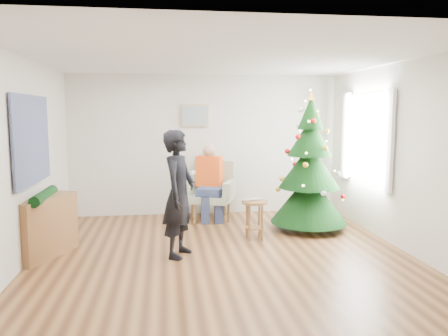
{
  "coord_description": "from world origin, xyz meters",
  "views": [
    {
      "loc": [
        -0.74,
        -5.65,
        1.89
      ],
      "look_at": [
        0.1,
        0.6,
        1.1
      ],
      "focal_mm": 35.0,
      "sensor_mm": 36.0,
      "label": 1
    }
  ],
  "objects": [
    {
      "name": "floor",
      "position": [
        0.0,
        0.0,
        0.0
      ],
      "size": [
        5.0,
        5.0,
        0.0
      ],
      "primitive_type": "plane",
      "color": "brown",
      "rests_on": "ground"
    },
    {
      "name": "ceiling",
      "position": [
        0.0,
        0.0,
        2.6
      ],
      "size": [
        5.0,
        5.0,
        0.0
      ],
      "primitive_type": "plane",
      "rotation": [
        3.14,
        0.0,
        0.0
      ],
      "color": "white",
      "rests_on": "wall_back"
    },
    {
      "name": "wall_back",
      "position": [
        0.0,
        2.5,
        1.3
      ],
      "size": [
        5.0,
        0.0,
        5.0
      ],
      "primitive_type": "plane",
      "rotation": [
        1.57,
        0.0,
        0.0
      ],
      "color": "silver",
      "rests_on": "floor"
    },
    {
      "name": "wall_front",
      "position": [
        0.0,
        -2.5,
        1.3
      ],
      "size": [
        5.0,
        0.0,
        5.0
      ],
      "primitive_type": "plane",
      "rotation": [
        -1.57,
        0.0,
        0.0
      ],
      "color": "silver",
      "rests_on": "floor"
    },
    {
      "name": "wall_left",
      "position": [
        -2.5,
        0.0,
        1.3
      ],
      "size": [
        0.0,
        5.0,
        5.0
      ],
      "primitive_type": "plane",
      "rotation": [
        1.57,
        0.0,
        1.57
      ],
      "color": "silver",
      "rests_on": "floor"
    },
    {
      "name": "wall_right",
      "position": [
        2.5,
        0.0,
        1.3
      ],
      "size": [
        0.0,
        5.0,
        5.0
      ],
      "primitive_type": "plane",
      "rotation": [
        1.57,
        0.0,
        -1.57
      ],
      "color": "silver",
      "rests_on": "floor"
    },
    {
      "name": "window_panel",
      "position": [
        2.47,
        1.0,
        1.5
      ],
      "size": [
        0.04,
        1.3,
        1.4
      ],
      "primitive_type": "cube",
      "color": "white",
      "rests_on": "wall_right"
    },
    {
      "name": "curtains",
      "position": [
        2.44,
        1.0,
        1.5
      ],
      "size": [
        0.05,
        1.75,
        1.5
      ],
      "color": "white",
      "rests_on": "wall_right"
    },
    {
      "name": "christmas_tree",
      "position": [
        1.57,
        1.11,
        1.0
      ],
      "size": [
        1.23,
        1.23,
        2.23
      ],
      "rotation": [
        0.0,
        0.0,
        -0.21
      ],
      "color": "#3F2816",
      "rests_on": "floor"
    },
    {
      "name": "stool",
      "position": [
        0.57,
        0.67,
        0.3
      ],
      "size": [
        0.39,
        0.39,
        0.59
      ],
      "rotation": [
        0.0,
        0.0,
        0.07
      ],
      "color": "brown",
      "rests_on": "floor"
    },
    {
      "name": "laptop",
      "position": [
        0.57,
        0.67,
        0.6
      ],
      "size": [
        0.38,
        0.32,
        0.03
      ],
      "primitive_type": "imported",
      "rotation": [
        0.0,
        0.0,
        0.42
      ],
      "color": "silver",
      "rests_on": "stool"
    },
    {
      "name": "armchair",
      "position": [
        0.06,
        2.06,
        0.38
      ],
      "size": [
        0.98,
        0.96,
        1.03
      ],
      "rotation": [
        0.0,
        0.0,
        -0.38
      ],
      "color": "#A0AE8C",
      "rests_on": "floor"
    },
    {
      "name": "seated_person",
      "position": [
        0.04,
        2.01,
        0.7
      ],
      "size": [
        0.57,
        0.72,
        1.35
      ],
      "rotation": [
        0.0,
        0.0,
        -0.38
      ],
      "color": "navy",
      "rests_on": "armchair"
    },
    {
      "name": "standing_man",
      "position": [
        -0.57,
        0.03,
        0.84
      ],
      "size": [
        0.6,
        0.72,
        1.68
      ],
      "primitive_type": "imported",
      "rotation": [
        0.0,
        0.0,
        1.18
      ],
      "color": "black",
      "rests_on": "floor"
    },
    {
      "name": "game_controller",
      "position": [
        -0.4,
        0.0,
        1.12
      ],
      "size": [
        0.08,
        0.13,
        0.04
      ],
      "primitive_type": "cube",
      "rotation": [
        0.0,
        0.0,
        -0.39
      ],
      "color": "white",
      "rests_on": "standing_man"
    },
    {
      "name": "console",
      "position": [
        -2.33,
        0.23,
        0.4
      ],
      "size": [
        0.68,
        1.04,
        0.8
      ],
      "primitive_type": "cube",
      "rotation": [
        0.0,
        0.0,
        -0.42
      ],
      "color": "brown",
      "rests_on": "floor"
    },
    {
      "name": "garland",
      "position": [
        -2.33,
        0.23,
        0.82
      ],
      "size": [
        0.14,
        0.9,
        0.14
      ],
      "primitive_type": "cylinder",
      "rotation": [
        1.57,
        0.0,
        0.0
      ],
      "color": "black",
      "rests_on": "console"
    },
    {
      "name": "tapestry",
      "position": [
        -2.46,
        0.3,
        1.55
      ],
      "size": [
        0.03,
        1.5,
        1.15
      ],
      "primitive_type": "cube",
      "color": "black",
      "rests_on": "wall_left"
    },
    {
      "name": "framed_picture",
      "position": [
        -0.2,
        2.46,
        1.85
      ],
      "size": [
        0.52,
        0.05,
        0.42
      ],
      "color": "tan",
      "rests_on": "wall_back"
    }
  ]
}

